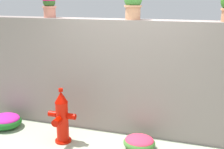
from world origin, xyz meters
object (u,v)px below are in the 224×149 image
object	(u,v)px
fire_hydrant	(62,118)
flower_bush_right	(6,121)
potted_plant_1	(49,5)
potted_plant_2	(133,2)
flower_bush_left	(139,142)

from	to	relation	value
fire_hydrant	flower_bush_right	xyz separation A→B (m)	(-1.21, 0.16, -0.29)
potted_plant_1	potted_plant_2	world-z (taller)	potted_plant_2
potted_plant_1	flower_bush_right	bearing A→B (deg)	-140.66
potted_plant_1	fire_hydrant	world-z (taller)	potted_plant_1
fire_hydrant	potted_plant_1	bearing A→B (deg)	125.62
potted_plant_1	flower_bush_left	size ratio (longest dim) A/B	0.75
potted_plant_2	fire_hydrant	bearing A→B (deg)	-144.27
potted_plant_2	fire_hydrant	distance (m)	2.13
potted_plant_1	flower_bush_right	xyz separation A→B (m)	(-0.69, -0.57, -2.00)
potted_plant_2	fire_hydrant	world-z (taller)	potted_plant_2
flower_bush_right	flower_bush_left	bearing A→B (deg)	0.01
potted_plant_1	flower_bush_left	distance (m)	2.73
potted_plant_1	flower_bush_right	distance (m)	2.19
potted_plant_1	flower_bush_left	world-z (taller)	potted_plant_1
fire_hydrant	flower_bush_right	world-z (taller)	fire_hydrant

